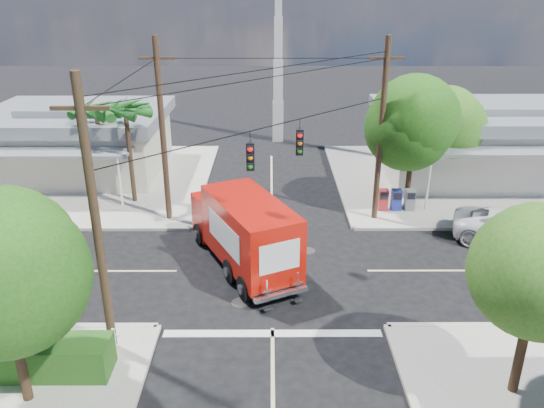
{
  "coord_description": "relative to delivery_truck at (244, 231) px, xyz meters",
  "views": [
    {
      "loc": [
        -0.06,
        -19.38,
        11.09
      ],
      "look_at": [
        0.0,
        2.0,
        2.2
      ],
      "focal_mm": 35.0,
      "sensor_mm": 36.0,
      "label": 1
    }
  ],
  "objects": [
    {
      "name": "sidewalk_ne",
      "position": [
        12.06,
        10.38,
        -1.54
      ],
      "size": [
        14.12,
        14.12,
        0.14
      ],
      "color": "#ABA59A",
      "rests_on": "ground"
    },
    {
      "name": "tree_ne_front",
      "position": [
        8.39,
        6.26,
        3.16
      ],
      "size": [
        4.21,
        4.14,
        6.66
      ],
      "color": "#422D1C",
      "rests_on": "sidewalk_ne"
    },
    {
      "name": "pedestrian",
      "position": [
        -6.05,
        -7.32,
        -0.61
      ],
      "size": [
        0.7,
        0.75,
        1.71
      ],
      "primitive_type": "imported",
      "rotation": [
        0.0,
        0.0,
        0.93
      ],
      "color": "beige",
      "rests_on": "sidewalk_sw"
    },
    {
      "name": "palm_nw_front",
      "position": [
        -6.32,
        7.0,
        3.43
      ],
      "size": [
        3.01,
        3.08,
        5.59
      ],
      "color": "#422D1C",
      "rests_on": "sidewalk_nw"
    },
    {
      "name": "tree_se",
      "position": [
        8.19,
        -7.74,
        2.43
      ],
      "size": [
        3.67,
        3.54,
        5.62
      ],
      "color": "#422D1C",
      "rests_on": "sidewalk_se"
    },
    {
      "name": "radio_tower",
      "position": [
        1.68,
        19.5,
        4.03
      ],
      "size": [
        0.8,
        0.8,
        17.0
      ],
      "color": "silver",
      "rests_on": "ground"
    },
    {
      "name": "building_ne",
      "position": [
        13.68,
        11.47,
        0.71
      ],
      "size": [
        11.8,
        10.2,
        4.5
      ],
      "color": "silver",
      "rests_on": "sidewalk_ne"
    },
    {
      "name": "ground",
      "position": [
        1.18,
        -0.5,
        -1.61
      ],
      "size": [
        120.0,
        120.0,
        0.0
      ],
      "primitive_type": "plane",
      "color": "black",
      "rests_on": "ground"
    },
    {
      "name": "picket_fence",
      "position": [
        -6.62,
        -6.1,
        -0.93
      ],
      "size": [
        5.94,
        0.06,
        1.0
      ],
      "color": "silver",
      "rests_on": "sidewalk_sw"
    },
    {
      "name": "utility_poles",
      "position": [
        -0.41,
        1.11,
        3.06
      ],
      "size": [
        12.0,
        10.68,
        9.0
      ],
      "color": "#473321",
      "rests_on": "ground"
    },
    {
      "name": "building_nw",
      "position": [
        -10.82,
        11.96,
        0.61
      ],
      "size": [
        10.8,
        10.2,
        4.3
      ],
      "color": "beige",
      "rests_on": "sidewalk_nw"
    },
    {
      "name": "road_markings",
      "position": [
        1.18,
        -1.97,
        -1.6
      ],
      "size": [
        32.0,
        32.0,
        0.01
      ],
      "color": "beige",
      "rests_on": "ground"
    },
    {
      "name": "palm_nw_back",
      "position": [
        -8.32,
        8.5,
        3.06
      ],
      "size": [
        3.01,
        3.08,
        5.19
      ],
      "color": "#422D1C",
      "rests_on": "sidewalk_nw"
    },
    {
      "name": "tree_ne_back",
      "position": [
        10.99,
        8.46,
        2.58
      ],
      "size": [
        3.77,
        3.66,
        5.82
      ],
      "color": "#422D1C",
      "rests_on": "sidewalk_ne"
    },
    {
      "name": "delivery_truck",
      "position": [
        0.0,
        0.0,
        0.0
      ],
      "size": [
        5.1,
        7.51,
        3.17
      ],
      "color": "black",
      "rests_on": "ground"
    },
    {
      "name": "vending_boxes",
      "position": [
        7.68,
        5.7,
        -0.92
      ],
      "size": [
        1.9,
        0.5,
        1.1
      ],
      "color": "#B22128",
      "rests_on": "sidewalk_ne"
    },
    {
      "name": "hedge_sw",
      "position": [
        -6.82,
        -6.9,
        -0.92
      ],
      "size": [
        6.2,
        1.2,
        1.1
      ],
      "primitive_type": "cube",
      "color": "#204E18",
      "rests_on": "sidewalk_sw"
    },
    {
      "name": "sidewalk_nw",
      "position": [
        -9.7,
        10.38,
        -1.54
      ],
      "size": [
        14.12,
        14.12,
        0.14
      ],
      "color": "#ABA59A",
      "rests_on": "ground"
    },
    {
      "name": "parked_car",
      "position": [
        12.34,
        2.03,
        -0.85
      ],
      "size": [
        6.02,
        4.34,
        1.52
      ],
      "primitive_type": "imported",
      "rotation": [
        0.0,
        0.0,
        1.2
      ],
      "color": "silver",
      "rests_on": "ground"
    }
  ]
}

